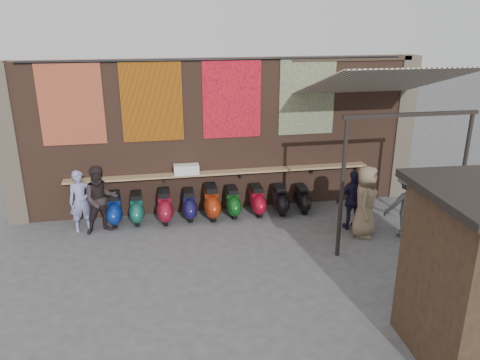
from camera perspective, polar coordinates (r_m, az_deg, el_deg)
The scene contains 32 objects.
ground at distance 10.61m, azimuth -0.19°, elevation -8.64°, with size 70.00×70.00×0.00m, color #474749.
brick_wall at distance 12.40m, azimuth -2.52°, elevation 5.40°, with size 10.00×0.40×4.00m, color brown.
pier_left at distance 12.76m, azimuth -26.34°, elevation 3.80°, with size 0.50×0.50×4.00m, color #4C4238.
pier_right at distance 14.10m, azimuth 19.00°, elevation 6.06°, with size 0.50×0.50×4.00m, color #4C4238.
eating_counter at distance 12.30m, azimuth -2.21°, elevation 0.92°, with size 8.00×0.32×0.05m, color #9E7A51.
shelf_box at distance 12.13m, azimuth -6.56°, elevation 1.29°, with size 0.64×0.30×0.25m, color white.
tapestry_redgold at distance 12.01m, azimuth -19.89°, elevation 8.71°, with size 1.50×0.02×2.00m, color maroon.
tapestry_sun at distance 11.86m, azimuth -10.69°, elevation 9.39°, with size 1.50×0.02×2.00m, color orange.
tapestry_orange at distance 12.03m, azimuth -1.00°, elevation 9.85°, with size 1.50×0.02×2.00m, color red.
tapestry_multi at distance 12.53m, azimuth 8.19°, elevation 10.03°, with size 1.50×0.02×2.00m, color navy.
hang_rail at distance 11.86m, azimuth -2.49°, elevation 14.47°, with size 0.06×0.06×9.50m, color black.
scooter_stool_0 at distance 12.20m, azimuth -15.04°, elevation -3.44°, with size 0.37×0.83×0.79m, color navy, non-canonical shape.
scooter_stool_1 at distance 12.17m, azimuth -12.47°, elevation -3.37°, with size 0.36×0.80×0.76m, color #186251, non-canonical shape.
scooter_stool_2 at distance 12.07m, azimuth -9.16°, elevation -3.19°, with size 0.39×0.86×0.81m, color maroon, non-canonical shape.
scooter_stool_3 at distance 12.17m, azimuth -6.22°, elevation -3.01°, with size 0.36×0.79×0.75m, color #18144D, non-canonical shape.
scooter_stool_4 at distance 12.16m, azimuth -3.49°, elevation -2.71°, with size 0.40×0.89×0.85m, color #982B0D, non-canonical shape.
scooter_stool_5 at distance 12.28m, azimuth -0.92°, elevation -2.68°, with size 0.36×0.79×0.75m, color #11551A, non-canonical shape.
scooter_stool_6 at distance 12.38m, azimuth 2.10°, elevation -2.49°, with size 0.36×0.80×0.76m, color maroon, non-canonical shape.
scooter_stool_7 at distance 12.50m, azimuth 4.87°, elevation -2.40°, with size 0.35×0.77×0.73m, color black, non-canonical shape.
scooter_stool_8 at distance 12.68m, azimuth 7.54°, elevation -2.27°, with size 0.33×0.74×0.70m, color black, non-canonical shape.
diner_left at distance 11.93m, azimuth -18.83°, elevation -2.45°, with size 0.56×0.37×1.53m, color #838ABF.
diner_right at distance 11.66m, azimuth -16.64°, elevation -2.32°, with size 0.81×0.63×1.68m, color black.
shopper_navy at distance 11.71m, azimuth 13.66°, elevation -2.42°, with size 0.87×0.36×1.49m, color black.
shopper_grey at distance 11.65m, azimuth 19.72°, elevation -2.87°, with size 1.03×0.59×1.60m, color #4C4E51.
shopper_tan at distance 11.37m, azimuth 15.04°, elevation -2.55°, with size 0.85×0.55×1.74m, color #7C694E.
stall_sign at distance 8.47m, azimuth 26.51°, elevation -4.02°, with size 1.20×0.04×0.50m, color gold.
stall_shelf at distance 8.85m, azimuth 25.60°, elevation -9.67°, with size 2.01×0.10×0.06m, color #473321.
awning_canvas at distance 11.48m, azimuth 16.70°, elevation 11.39°, with size 3.20×3.40×0.03m, color beige.
awning_ledger at distance 12.86m, azimuth 13.61°, elevation 14.21°, with size 3.30×0.08×0.12m, color #33261C.
awning_header at distance 10.25m, azimuth 20.23°, elevation 7.50°, with size 3.00×0.08×0.08m, color black.
awning_post_left at distance 10.03m, azimuth 12.33°, elevation -1.10°, with size 0.09×0.09×3.10m, color black.
awning_post_right at distance 11.39m, azimuth 25.42°, elevation -0.10°, with size 0.09×0.09×3.10m, color black.
Camera 1 is at (-1.73, -9.22, 4.95)m, focal length 35.00 mm.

